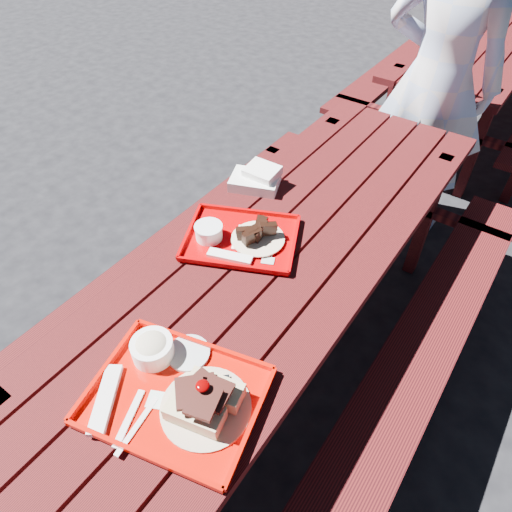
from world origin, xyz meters
name	(u,v)px	position (x,y,z in m)	size (l,w,h in m)	color
ground	(274,359)	(0.00, 0.00, 0.00)	(60.00, 60.00, 0.00)	black
picnic_table_near	(278,281)	(0.00, 0.00, 0.56)	(1.41, 2.40, 0.75)	#4A0F0E
picnic_table_far	(481,59)	(0.00, 2.80, 0.56)	(1.41, 2.40, 0.75)	#4A0F0E
near_tray	(178,385)	(0.10, -0.65, 0.78)	(0.53, 0.45, 0.14)	#C60D03
far_tray	(239,237)	(-0.14, -0.06, 0.77)	(0.50, 0.46, 0.07)	#B00003
white_cloth	(257,179)	(-0.29, 0.27, 0.78)	(0.24, 0.21, 0.08)	white
person	(437,81)	(0.05, 1.42, 0.89)	(0.65, 0.42, 1.77)	#B7CCF3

